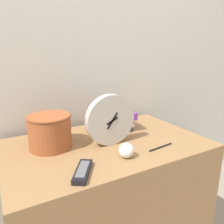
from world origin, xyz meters
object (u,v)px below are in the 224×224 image
at_px(book_stack, 114,119).
at_px(pen, 161,147).
at_px(crumpled_paper_ball, 127,150).
at_px(tv_remote, 83,171).
at_px(basket, 50,131).
at_px(desk_clock, 110,120).

xyz_separation_m(book_stack, pen, (0.08, -0.33, -0.06)).
bearing_deg(crumpled_paper_ball, tv_remote, -171.75).
distance_m(basket, tv_remote, 0.32).
height_order(desk_clock, crumpled_paper_ball, desk_clock).
bearing_deg(pen, desk_clock, 140.23).
height_order(basket, tv_remote, basket).
distance_m(book_stack, pen, 0.35).
xyz_separation_m(book_stack, crumpled_paper_ball, (-0.12, -0.33, -0.03)).
relative_size(desk_clock, book_stack, 1.01).
bearing_deg(pen, crumpled_paper_ball, -179.42).
bearing_deg(basket, pen, -29.61).
bearing_deg(book_stack, basket, -171.20).
height_order(tv_remote, pen, tv_remote).
xyz_separation_m(desk_clock, crumpled_paper_ball, (-0.00, -0.16, -0.10)).
bearing_deg(tv_remote, desk_clock, 40.58).
bearing_deg(desk_clock, tv_remote, -139.42).
bearing_deg(crumpled_paper_ball, basket, 135.32).
relative_size(desk_clock, pen, 1.67).
bearing_deg(basket, book_stack, 8.80).
xyz_separation_m(tv_remote, crumpled_paper_ball, (0.23, 0.03, 0.02)).
bearing_deg(book_stack, pen, -76.12).
relative_size(desk_clock, basket, 1.22).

